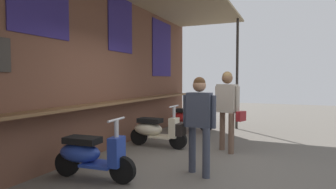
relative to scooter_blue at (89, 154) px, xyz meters
The scene contains 7 objects.
ground_plane 1.61m from the scooter_blue, 43.87° to the right, with size 28.97×28.97×0.00m, color #605B54.
market_stall_facade 2.13m from the scooter_blue, 34.84° to the left, with size 10.34×2.49×3.67m.
scooter_blue is the anchor object (origin of this frame).
scooter_cream 2.30m from the scooter_blue, ahead, with size 0.46×1.40×0.97m.
scooter_red 4.58m from the scooter_blue, ahead, with size 0.46×1.40×0.97m.
shopper_browsing 1.81m from the scooter_blue, 59.88° to the right, with size 0.31×0.63×1.58m.
shopper_passing 3.06m from the scooter_blue, 33.06° to the right, with size 0.42×0.68×1.72m.
Camera 1 is at (-4.58, -1.74, 1.54)m, focal length 30.05 mm.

